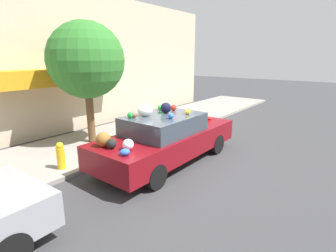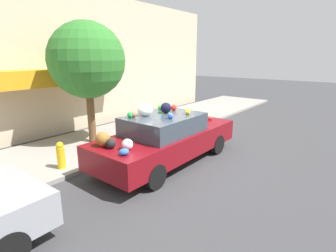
# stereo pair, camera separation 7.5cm
# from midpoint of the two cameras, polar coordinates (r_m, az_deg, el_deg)

# --- Properties ---
(ground_plane) EXTENTS (60.00, 60.00, 0.00)m
(ground_plane) POSITION_cam_midpoint_polar(r_m,az_deg,el_deg) (7.52, -0.28, -7.50)
(ground_plane) COLOR #38383A
(sidewalk_curb) EXTENTS (24.00, 3.20, 0.11)m
(sidewalk_curb) POSITION_cam_midpoint_polar(r_m,az_deg,el_deg) (9.34, -13.33, -3.07)
(sidewalk_curb) COLOR gray
(sidewalk_curb) RESTS_ON ground
(building_facade) EXTENTS (18.00, 1.20, 5.33)m
(building_facade) POSITION_cam_midpoint_polar(r_m,az_deg,el_deg) (10.73, -21.82, 12.59)
(building_facade) COLOR #C6B293
(building_facade) RESTS_ON ground
(street_tree) EXTENTS (2.37, 2.37, 3.84)m
(street_tree) POSITION_cam_midpoint_polar(r_m,az_deg,el_deg) (8.74, -16.99, 13.46)
(street_tree) COLOR brown
(street_tree) RESTS_ON sidewalk_curb
(fire_hydrant) EXTENTS (0.20, 0.20, 0.70)m
(fire_hydrant) POSITION_cam_midpoint_polar(r_m,az_deg,el_deg) (7.16, -22.02, -5.93)
(fire_hydrant) COLOR gold
(fire_hydrant) RESTS_ON sidewalk_curb
(art_car) EXTENTS (4.57, 1.75, 1.69)m
(art_car) POSITION_cam_midpoint_polar(r_m,az_deg,el_deg) (7.19, 0.02, -2.46)
(art_car) COLOR maroon
(art_car) RESTS_ON ground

